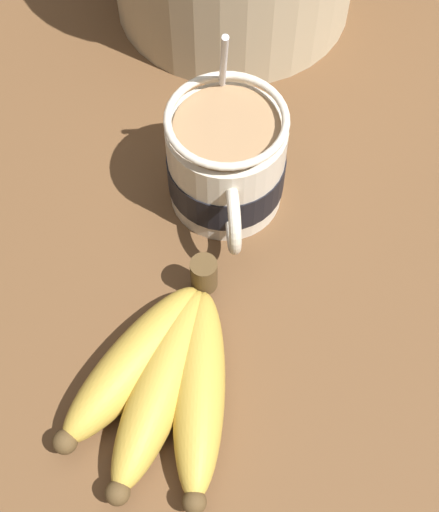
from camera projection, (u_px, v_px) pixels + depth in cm
name	position (u px, v px, depth cm)	size (l,w,h in cm)	color
table	(211.00, 255.00, 57.54)	(109.81, 109.81, 3.11)	brown
coffee_mug	(226.00, 163.00, 54.87)	(14.92, 9.25, 15.50)	beige
banana_bunch	(164.00, 378.00, 48.78)	(17.49, 12.97, 4.21)	#4C381E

